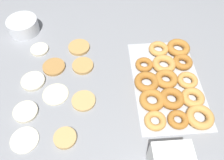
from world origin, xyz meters
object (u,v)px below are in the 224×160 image
object	(u,v)px
donut_tray	(169,82)
pancake_8	(79,47)
pancake_4	(54,67)
pancake_7	(33,81)
pancake_9	(24,140)
batter_bowl	(23,26)
pancake_6	(84,101)
pancake_2	(26,112)
pancake_5	(65,138)
pancake_3	(40,49)
pancake_0	(83,66)
pancake_1	(56,94)

from	to	relation	value
donut_tray	pancake_8	bearing A→B (deg)	57.84
pancake_4	pancake_7	bearing A→B (deg)	132.25
pancake_9	batter_bowl	size ratio (longest dim) A/B	0.70
pancake_6	pancake_9	world-z (taller)	pancake_6
pancake_9	pancake_7	bearing A→B (deg)	0.32
pancake_2	pancake_7	size ratio (longest dim) A/B	0.96
pancake_7	batter_bowl	bearing A→B (deg)	14.19
pancake_4	pancake_5	bearing A→B (deg)	-169.06
pancake_5	donut_tray	bearing A→B (deg)	-63.47
pancake_2	pancake_3	world-z (taller)	same
pancake_0	pancake_4	world-z (taller)	pancake_0
pancake_1	pancake_8	distance (m)	0.28
pancake_9	pancake_5	bearing A→B (deg)	-91.84
pancake_8	donut_tray	distance (m)	0.47
pancake_4	pancake_6	world-z (taller)	pancake_4
pancake_0	batter_bowl	bearing A→B (deg)	48.76
pancake_1	pancake_5	size ratio (longest dim) A/B	1.28
pancake_1	pancake_6	size ratio (longest dim) A/B	1.11
pancake_3	batter_bowl	bearing A→B (deg)	32.29
donut_tray	batter_bowl	world-z (taller)	batter_bowl
pancake_1	pancake_5	xyz separation A→B (m)	(-0.20, -0.05, 0.00)
pancake_3	pancake_4	xyz separation A→B (m)	(-0.12, -0.08, 0.00)
pancake_7	pancake_9	xyz separation A→B (m)	(-0.27, -0.00, -0.00)
pancake_2	pancake_5	world-z (taller)	pancake_5
pancake_7	pancake_2	bearing A→B (deg)	175.97
pancake_6	pancake_5	bearing A→B (deg)	156.61
pancake_6	donut_tray	xyz separation A→B (m)	(0.06, -0.37, 0.01)
pancake_4	batter_bowl	world-z (taller)	batter_bowl
pancake_3	pancake_8	size ratio (longest dim) A/B	0.83
pancake_3	pancake_8	xyz separation A→B (m)	(0.00, -0.19, 0.00)
pancake_0	donut_tray	world-z (taller)	donut_tray
pancake_4	batter_bowl	bearing A→B (deg)	33.07
pancake_3	pancake_5	bearing A→B (deg)	-162.63
batter_bowl	pancake_3	bearing A→B (deg)	-147.71
pancake_6	donut_tray	distance (m)	0.38
pancake_2	pancake_9	size ratio (longest dim) A/B	0.92
pancake_4	pancake_7	size ratio (longest dim) A/B	1.00
pancake_3	pancake_9	size ratio (longest dim) A/B	0.81
pancake_4	pancake_5	xyz separation A→B (m)	(-0.35, -0.07, 0.00)
pancake_0	pancake_2	bearing A→B (deg)	134.52
pancake_1	pancake_6	bearing A→B (deg)	-109.80
pancake_8	donut_tray	xyz separation A→B (m)	(-0.25, -0.39, 0.01)
pancake_0	pancake_8	xyz separation A→B (m)	(0.12, 0.02, -0.00)
pancake_5	pancake_2	bearing A→B (deg)	53.11
pancake_1	pancake_5	bearing A→B (deg)	-166.04
donut_tray	batter_bowl	distance (m)	0.78
donut_tray	pancake_6	bearing A→B (deg)	99.34
batter_bowl	donut_tray	bearing A→B (deg)	-120.11
pancake_2	pancake_8	world-z (taller)	pancake_8
pancake_2	pancake_5	xyz separation A→B (m)	(-0.12, -0.16, 0.00)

